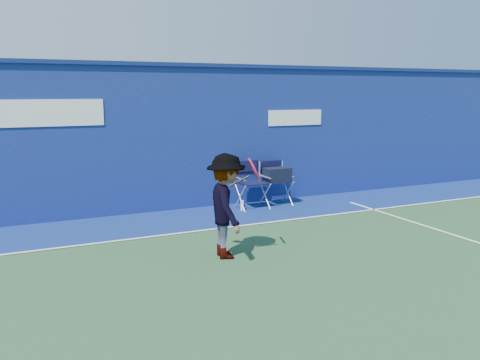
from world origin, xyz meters
name	(u,v)px	position (x,y,z in m)	size (l,w,h in m)	color
ground	(250,302)	(0.00, 0.00, 0.00)	(80.00, 80.00, 0.00)	#284C2B
stadium_wall	(140,138)	(0.00, 5.20, 1.55)	(24.00, 0.50, 3.08)	navy
out_of_bounds_strip	(156,223)	(0.00, 4.10, 0.00)	(24.00, 1.80, 0.01)	navy
court_lines	(230,284)	(0.00, 0.60, 0.01)	(24.00, 12.00, 0.01)	white
directors_chair_left	(252,193)	(2.23, 4.47, 0.33)	(0.60, 0.55, 1.01)	silver
directors_chair_right	(276,187)	(2.87, 4.54, 0.40)	(0.58, 0.52, 0.96)	silver
water_bottle	(242,206)	(1.94, 4.34, 0.11)	(0.07, 0.07, 0.22)	white
tennis_player	(226,206)	(0.43, 1.69, 0.80)	(0.92, 1.11, 1.59)	#EA4738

